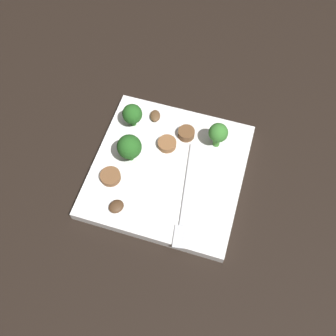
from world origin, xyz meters
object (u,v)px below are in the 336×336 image
sausage_slice_0 (167,144)px  broccoli_floret_2 (132,114)px  sausage_slice_2 (110,176)px  fork (184,201)px  broccoli_floret_0 (129,148)px  sausage_slice_1 (186,133)px  plate (168,171)px  mushroom_2 (155,116)px  mushroom_0 (116,206)px  broccoli_floret_1 (218,133)px

sausage_slice_0 → broccoli_floret_2: bearing=-110.7°
broccoli_floret_2 → sausage_slice_2: bearing=-0.1°
fork → broccoli_floret_0: broccoli_floret_0 is taller
sausage_slice_1 → sausage_slice_2: size_ratio=0.86×
broccoli_floret_0 → sausage_slice_1: broccoli_floret_0 is taller
plate → sausage_slice_2: sausage_slice_2 is taller
mushroom_2 → mushroom_0: bearing=-1.7°
plate → sausage_slice_1: (-0.07, 0.01, 0.02)m
broccoli_floret_2 → sausage_slice_1: bearing=91.7°
broccoli_floret_1 → mushroom_2: bearing=-101.5°
sausage_slice_0 → broccoli_floret_1: bearing=108.7°
broccoli_floret_1 → mushroom_0: broccoli_floret_1 is taller
plate → broccoli_floret_1: broccoli_floret_1 is taller
sausage_slice_2 → mushroom_2: size_ratio=1.33×
broccoli_floret_0 → sausage_slice_0: size_ratio=1.79×
mushroom_2 → sausage_slice_1: bearing=71.2°
broccoli_floret_0 → fork: bearing=65.7°
broccoli_floret_0 → mushroom_0: size_ratio=2.29×
sausage_slice_1 → mushroom_0: bearing=-23.0°
broccoli_floret_1 → sausage_slice_1: broccoli_floret_1 is taller
fork → mushroom_0: (0.04, -0.10, 0.00)m
fork → sausage_slice_0: 0.11m
plate → mushroom_0: bearing=-32.0°
broccoli_floret_0 → broccoli_floret_1: 0.15m
broccoli_floret_0 → mushroom_2: size_ratio=2.25×
sausage_slice_2 → sausage_slice_1: bearing=140.2°
plate → mushroom_2: 0.10m
broccoli_floret_0 → mushroom_2: 0.10m
broccoli_floret_2 → mushroom_2: bearing=127.0°
broccoli_floret_2 → mushroom_0: size_ratio=1.87×
broccoli_floret_2 → sausage_slice_1: (-0.00, 0.09, -0.02)m
broccoli_floret_1 → mushroom_0: (0.16, -0.12, -0.03)m
broccoli_floret_2 → mushroom_0: bearing=9.7°
plate → mushroom_2: bearing=-150.7°
plate → broccoli_floret_2: 0.11m
sausage_slice_1 → broccoli_floret_1: bearing=87.6°
fork → broccoli_floret_2: broccoli_floret_2 is taller
plate → sausage_slice_0: 0.05m
mushroom_0 → mushroom_2: same height
broccoli_floret_1 → broccoli_floret_2: broccoli_floret_1 is taller
broccoli_floret_1 → mushroom_0: bearing=-37.6°
plate → sausage_slice_1: size_ratio=8.55×
sausage_slice_2 → broccoli_floret_1: bearing=127.0°
broccoli_floret_0 → broccoli_floret_2: bearing=-164.5°
plate → fork: bearing=40.1°
broccoli_floret_0 → mushroom_0: 0.09m
broccoli_floret_2 → plate: bearing=51.2°
fork → sausage_slice_0: bearing=-156.6°
sausage_slice_1 → mushroom_0: (0.16, -0.07, -0.00)m
broccoli_floret_2 → sausage_slice_2: (0.11, -0.00, -0.02)m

